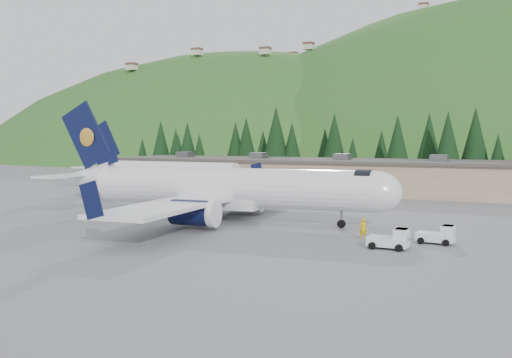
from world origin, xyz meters
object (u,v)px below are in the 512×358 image
object	(u,v)px
baggage_tug_b	(439,235)
terminal_building	(313,174)
baggage_tug_a	(392,240)
airliner	(220,189)
ramp_worker	(363,228)
second_airliner	(157,172)

from	to	relation	value
baggage_tug_b	terminal_building	world-z (taller)	terminal_building
baggage_tug_a	airliner	bearing A→B (deg)	159.76
airliner	baggage_tug_a	bearing A→B (deg)	-25.79
airliner	baggage_tug_a	world-z (taller)	airliner
ramp_worker	baggage_tug_b	bearing A→B (deg)	160.93
baggage_tug_a	terminal_building	bearing A→B (deg)	117.38
baggage_tug_b	ramp_worker	bearing A→B (deg)	-174.84
second_airliner	baggage_tug_b	distance (m)	52.57
airliner	ramp_worker	world-z (taller)	airliner
baggage_tug_a	second_airliner	bearing A→B (deg)	146.11
baggage_tug_b	terminal_building	distance (m)	49.01
baggage_tug_b	airliner	bearing A→B (deg)	174.52
second_airliner	airliner	bearing A→B (deg)	-42.86
terminal_building	baggage_tug_a	bearing A→B (deg)	-63.05
airliner	baggage_tug_b	size ratio (longest dim) A/B	12.79
terminal_building	ramp_worker	distance (m)	46.21
baggage_tug_a	ramp_worker	distance (m)	4.85
ramp_worker	airliner	bearing A→B (deg)	-33.71
baggage_tug_b	ramp_worker	size ratio (longest dim) A/B	1.74
baggage_tug_a	terminal_building	size ratio (longest dim) A/B	0.04
airliner	second_airliner	distance (m)	32.49
airliner	ramp_worker	bearing A→B (deg)	-17.92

